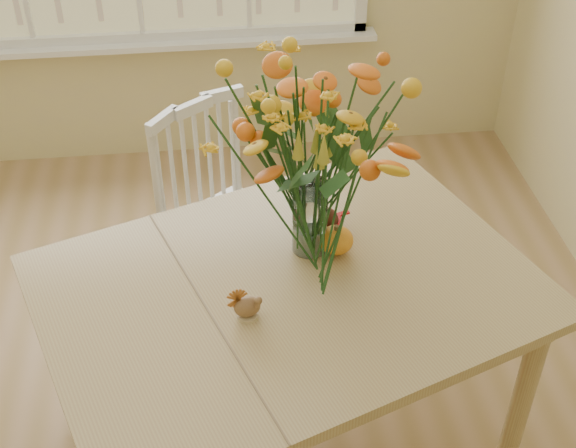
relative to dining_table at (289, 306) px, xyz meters
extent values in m
cube|color=white|center=(-0.52, 2.00, -0.01)|extent=(2.42, 0.12, 0.03)
cube|color=tan|center=(0.00, 0.00, 0.07)|extent=(1.76, 1.51, 0.04)
cube|color=tan|center=(0.00, 0.00, 0.00)|extent=(1.60, 1.35, 0.10)
cylinder|color=tan|center=(-0.76, 0.18, -0.32)|extent=(0.07, 0.07, 0.75)
cylinder|color=tan|center=(0.76, -0.18, -0.32)|extent=(0.07, 0.07, 0.75)
cylinder|color=tan|center=(0.46, 0.64, -0.32)|extent=(0.07, 0.07, 0.75)
cube|color=white|center=(-0.16, 0.71, -0.25)|extent=(0.61, 0.61, 0.05)
cube|color=white|center=(-0.27, 0.84, 0.01)|extent=(0.38, 0.30, 0.50)
cylinder|color=white|center=(-0.20, 0.47, -0.48)|extent=(0.04, 0.04, 0.43)
cylinder|color=white|center=(-0.40, 0.73, -0.48)|extent=(0.04, 0.04, 0.43)
cylinder|color=white|center=(0.07, 0.68, -0.48)|extent=(0.04, 0.04, 0.43)
cylinder|color=white|center=(-0.12, 0.94, -0.48)|extent=(0.04, 0.04, 0.43)
cylinder|color=white|center=(0.09, 0.17, 0.22)|extent=(0.11, 0.11, 0.25)
ellipsoid|color=orange|center=(0.17, 0.14, 0.14)|extent=(0.11, 0.11, 0.09)
cylinder|color=#CCB78C|center=(-0.14, -0.13, 0.10)|extent=(0.06, 0.06, 0.01)
ellipsoid|color=brown|center=(-0.14, -0.13, 0.13)|extent=(0.09, 0.07, 0.07)
ellipsoid|color=#38160F|center=(0.15, 0.25, 0.13)|extent=(0.09, 0.09, 0.08)
camera|label=1|loc=(-0.21, -1.74, 1.70)|focal=48.00mm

